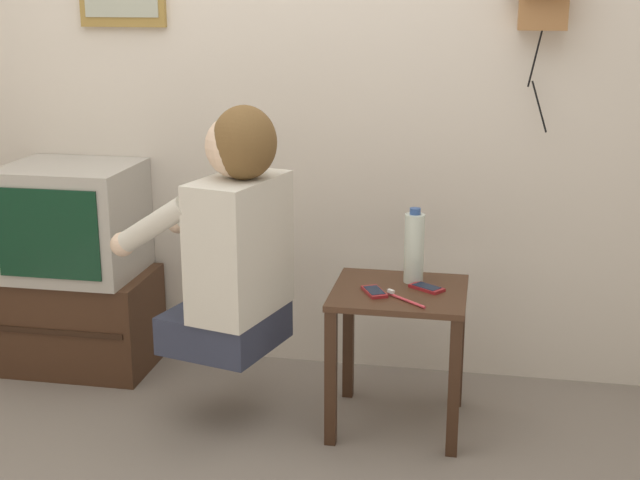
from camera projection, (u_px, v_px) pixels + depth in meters
The scene contains 10 objects.
ground_plane at pixel (239, 478), 2.94m from camera, with size 14.00×14.00×0.00m, color slate.
wall_back at pixel (301, 62), 3.55m from camera, with size 6.80×0.05×2.55m.
side_table at pixel (399, 321), 3.20m from camera, with size 0.48×0.44×0.52m.
person at pixel (233, 236), 3.14m from camera, with size 0.62×0.53×0.88m.
tv_stand at pixel (83, 320), 3.77m from camera, with size 0.59×0.41×0.41m.
television at pixel (73, 220), 3.65m from camera, with size 0.52×0.45×0.46m.
cell_phone_held at pixel (374, 292), 3.13m from camera, with size 0.11×0.14×0.01m.
cell_phone_spare at pixel (427, 288), 3.17m from camera, with size 0.14×0.12×0.01m.
water_bottle at pixel (414, 247), 3.22m from camera, with size 0.07×0.07×0.28m.
toothbrush at pixel (404, 299), 3.06m from camera, with size 0.14×0.13×0.02m.
Camera 1 is at (0.75, -2.52, 1.56)m, focal length 50.00 mm.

